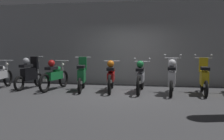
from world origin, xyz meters
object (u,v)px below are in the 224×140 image
at_px(motorbike_slot_1, 29,73).
at_px(motorbike_slot_5, 141,77).
at_px(motorbike_slot_2, 55,75).
at_px(motorbike_slot_4, 111,76).
at_px(motorbike_slot_6, 172,77).
at_px(motorbike_slot_3, 82,76).
at_px(motorbike_slot_7, 204,78).

xyz_separation_m(motorbike_slot_1, motorbike_slot_5, (4.08, -0.10, -0.04)).
xyz_separation_m(motorbike_slot_1, motorbike_slot_2, (1.02, -0.10, -0.04)).
distance_m(motorbike_slot_2, motorbike_slot_4, 2.04).
distance_m(motorbike_slot_5, motorbike_slot_6, 1.04).
height_order(motorbike_slot_2, motorbike_slot_6, motorbike_slot_6).
bearing_deg(motorbike_slot_3, motorbike_slot_2, 179.46).
xyz_separation_m(motorbike_slot_2, motorbike_slot_3, (1.01, -0.01, -0.00)).
height_order(motorbike_slot_1, motorbike_slot_5, motorbike_slot_1).
relative_size(motorbike_slot_5, motorbike_slot_7, 1.16).
bearing_deg(motorbike_slot_6, motorbike_slot_3, 176.84).
xyz_separation_m(motorbike_slot_2, motorbike_slot_7, (5.11, 0.00, 0.00)).
height_order(motorbike_slot_5, motorbike_slot_6, motorbike_slot_6).
bearing_deg(motorbike_slot_5, motorbike_slot_1, 178.53).
distance_m(motorbike_slot_4, motorbike_slot_5, 1.02).
distance_m(motorbike_slot_2, motorbike_slot_7, 5.11).
bearing_deg(motorbike_slot_3, motorbike_slot_6, -3.16).
bearing_deg(motorbike_slot_4, motorbike_slot_2, -178.55).
xyz_separation_m(motorbike_slot_3, motorbike_slot_5, (2.05, 0.01, 0.00)).
height_order(motorbike_slot_4, motorbike_slot_7, motorbike_slot_7).
bearing_deg(motorbike_slot_7, motorbike_slot_2, -179.99).
xyz_separation_m(motorbike_slot_2, motorbike_slot_5, (3.06, -0.00, 0.00)).
distance_m(motorbike_slot_1, motorbike_slot_3, 2.03).
height_order(motorbike_slot_1, motorbike_slot_3, same).
relative_size(motorbike_slot_1, motorbike_slot_5, 0.86).
height_order(motorbike_slot_6, motorbike_slot_7, same).
bearing_deg(motorbike_slot_4, motorbike_slot_6, -6.45).
bearing_deg(motorbike_slot_3, motorbike_slot_7, 0.14).
relative_size(motorbike_slot_2, motorbike_slot_3, 1.16).
relative_size(motorbike_slot_2, motorbike_slot_7, 1.15).
distance_m(motorbike_slot_1, motorbike_slot_6, 5.11).
bearing_deg(motorbike_slot_2, motorbike_slot_4, 1.45).
xyz_separation_m(motorbike_slot_4, motorbike_slot_5, (1.02, -0.05, 0.00)).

